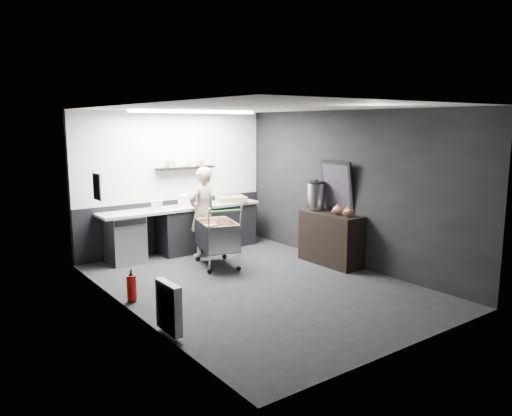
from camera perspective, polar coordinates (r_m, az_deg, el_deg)
floor at (r=7.82m, az=0.10°, el=-8.76°), size 5.50×5.50×0.00m
ceiling at (r=7.43m, az=0.10°, el=11.41°), size 5.50×5.50×0.00m
wall_back at (r=9.84m, az=-9.43°, el=2.99°), size 5.50×0.00×5.50m
wall_front at (r=5.57m, az=17.10°, el=-2.42°), size 5.50×0.00×5.50m
wall_left at (r=6.54m, az=-14.17°, el=-0.53°), size 0.00×5.50×5.50m
wall_right at (r=8.83m, az=10.64°, el=2.19°), size 0.00×5.50×5.50m
kitchen_wall_panel at (r=9.78m, az=-9.45°, el=5.89°), size 3.95×0.02×1.70m
dado_panel at (r=9.96m, az=-9.24°, el=-1.89°), size 3.95×0.02×1.00m
floating_shelf at (r=9.79m, az=-8.08°, el=4.58°), size 1.20×0.22×0.04m
wall_clock at (r=10.46m, az=-2.55°, el=7.89°), size 0.20×0.03×0.20m
poster at (r=7.73m, az=-17.74°, el=2.34°), size 0.02×0.30×0.40m
poster_red_band at (r=7.72m, az=-17.73°, el=2.86°), size 0.02×0.22×0.10m
radiator at (r=6.03m, az=-9.94°, el=-11.11°), size 0.10×0.50×0.60m
ceiling_strip at (r=8.98m, az=-7.02°, el=10.85°), size 2.40×0.20×0.04m
prep_counter at (r=9.76m, az=-7.69°, el=-2.34°), size 3.20×0.61×0.90m
person at (r=9.33m, az=-6.12°, el=-0.47°), size 0.69×0.53×1.68m
shopping_cart at (r=8.70m, az=-4.49°, el=-3.37°), size 0.83×1.13×1.08m
sideboard at (r=8.93m, az=8.47°, el=-2.68°), size 0.52×1.22×1.82m
fire_extinguisher at (r=7.27m, az=-14.03°, el=-8.71°), size 0.13×0.13×0.45m
cardboard_box at (r=10.11m, az=-2.85°, el=1.03°), size 0.66×0.57×0.11m
pink_tub at (r=9.61m, az=-8.25°, el=0.84°), size 0.23×0.23×0.23m
white_container at (r=9.32m, az=-11.26°, el=0.31°), size 0.24×0.22×0.18m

